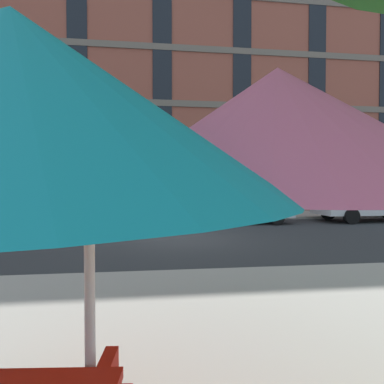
% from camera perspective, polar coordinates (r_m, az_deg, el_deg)
% --- Properties ---
extents(ground_plane, '(120.00, 120.00, 0.00)m').
position_cam_1_polar(ground_plane, '(11.14, -2.64, -7.65)').
color(ground_plane, '#2D3033').
extents(sidewalk_far, '(56.00, 3.60, 0.12)m').
position_cam_1_polar(sidewalk_far, '(17.87, -4.57, -4.02)').
color(sidewalk_far, '#9E998E').
rests_on(sidewalk_far, ground).
extents(apartment_building, '(42.54, 12.08, 19.20)m').
position_cam_1_polar(apartment_building, '(27.12, -5.61, 18.24)').
color(apartment_building, '#934C3D').
rests_on(apartment_building, ground).
extents(sedan_white, '(4.40, 1.98, 1.78)m').
position_cam_1_polar(sedan_white, '(14.75, -13.23, -1.74)').
color(sedan_white, silver).
rests_on(sedan_white, ground).
extents(sedan_white_midblock, '(4.40, 1.98, 1.78)m').
position_cam_1_polar(sedan_white_midblock, '(15.23, 7.75, -1.62)').
color(sedan_white_midblock, silver).
rests_on(sedan_white_midblock, ground).
extents(pickup_white, '(5.10, 2.12, 2.20)m').
position_cam_1_polar(pickup_white, '(17.85, 26.99, -1.07)').
color(pickup_white, silver).
rests_on(pickup_white, ground).
extents(street_tree_middle, '(2.43, 2.24, 4.09)m').
position_cam_1_polar(street_tree_middle, '(17.30, -7.35, 4.90)').
color(street_tree_middle, '#4C3823').
rests_on(street_tree_middle, ground).
extents(patio_umbrella, '(3.52, 3.52, 2.26)m').
position_cam_1_polar(patio_umbrella, '(1.99, -16.79, 6.87)').
color(patio_umbrella, silver).
rests_on(patio_umbrella, ground).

